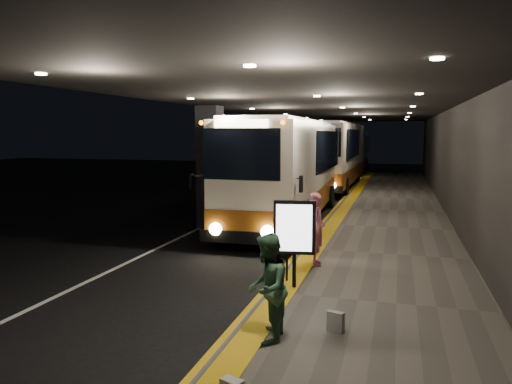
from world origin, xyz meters
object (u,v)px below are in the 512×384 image
Objects in this scene: passenger_boarding at (316,229)px; passenger_waiting_green at (267,288)px; bag_polka at (336,322)px; stanchion_post at (287,255)px; coach_main at (288,174)px; coach_third at (353,153)px; coach_second at (334,157)px; info_sign at (294,229)px.

passenger_boarding reaches higher than passenger_waiting_green.
bag_polka is 0.28× the size of stanchion_post.
coach_main is 1.12× the size of coach_third.
coach_third is 32.63m from passenger_boarding.
bag_polka is (3.03, -23.60, -1.58)m from coach_second.
coach_second is at bearing -179.97° from passenger_waiting_green.
coach_second is at bearing -91.32° from coach_third.
passenger_boarding is (2.22, -6.82, -0.77)m from coach_main.
coach_second is (0.19, 12.63, 0.07)m from coach_main.
bag_polka is at bearing -86.53° from coach_third.
bag_polka is (3.00, -36.71, -1.34)m from coach_third.
coach_third reaches higher than stanchion_post.
coach_main is 36.16× the size of bag_polka.
coach_second is 1.15× the size of coach_third.
coach_second is 13.12m from coach_third.
passenger_boarding is 4.33m from bag_polka.
coach_main is at bearing 102.22° from stanchion_post.
coach_third is 6.37× the size of passenger_waiting_green.
bag_polka is (3.22, -10.97, -1.51)m from coach_main.
passenger_waiting_green is at bearing -83.07° from stanchion_post.
passenger_boarding is 1.51× the size of stanchion_post.
passenger_waiting_green reaches higher than bag_polka.
coach_second reaches higher than coach_main.
passenger_waiting_green is (2.21, -11.63, -0.82)m from coach_main.
coach_second reaches higher than info_sign.
coach_main reaches higher than coach_third.
passenger_boarding is at bearing -73.64° from coach_main.
coach_main is 8.66m from stanchion_post.
bag_polka is (1.00, 0.66, -0.69)m from passenger_waiting_green.
bag_polka is at bearing -61.51° from stanchion_post.
passenger_waiting_green is (1.99, -37.37, -0.64)m from coach_third.
passenger_waiting_green is at bearing -88.15° from coach_third.
coach_second is at bearing 87.45° from coach_main.
coach_third is 6.07× the size of passenger_boarding.
passenger_waiting_green is at bearing -84.49° from coach_second.
coach_main is 0.97× the size of coach_second.
passenger_waiting_green is (-0.01, -4.81, -0.04)m from passenger_boarding.
info_sign is at bearing 118.03° from bag_polka.
passenger_boarding reaches higher than bag_polka.
passenger_waiting_green is 5.08× the size of bag_polka.
coach_third is 32.36× the size of bag_polka.
passenger_boarding is 5.33× the size of bag_polka.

